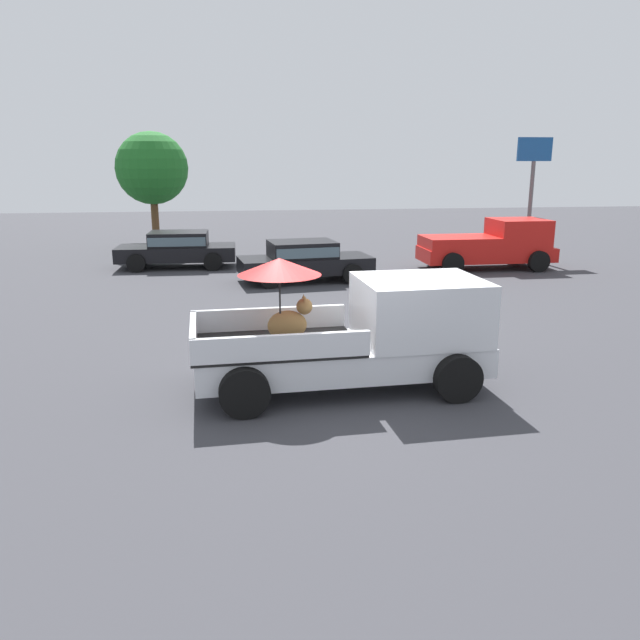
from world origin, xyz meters
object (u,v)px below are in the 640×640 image
object	(u,v)px
pickup_truck_main	(365,332)
pickup_truck_red	(492,245)
motel_sign	(533,174)
parked_sedan_near	(178,248)
parked_sedan_far	(304,259)

from	to	relation	value
pickup_truck_main	pickup_truck_red	world-z (taller)	pickup_truck_main
pickup_truck_red	motel_sign	world-z (taller)	motel_sign
pickup_truck_main	pickup_truck_red	bearing A→B (deg)	55.14
pickup_truck_main	motel_sign	distance (m)	16.70
pickup_truck_red	parked_sedan_near	world-z (taller)	pickup_truck_red
parked_sedan_near	parked_sedan_far	xyz separation A→B (m)	(4.31, -3.39, 0.00)
parked_sedan_far	motel_sign	bearing A→B (deg)	13.37
pickup_truck_main	pickup_truck_red	xyz separation A→B (m)	(7.24, 11.40, -0.11)
pickup_truck_red	parked_sedan_near	size ratio (longest dim) A/B	1.11
pickup_truck_main	parked_sedan_near	distance (m)	13.94
motel_sign	parked_sedan_near	bearing A→B (deg)	-179.43
pickup_truck_main	parked_sedan_far	xyz separation A→B (m)	(0.12, 9.91, -0.24)
motel_sign	parked_sedan_far	bearing A→B (deg)	-159.66
pickup_truck_red	motel_sign	bearing A→B (deg)	40.26
pickup_truck_main	parked_sedan_far	size ratio (longest dim) A/B	1.14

